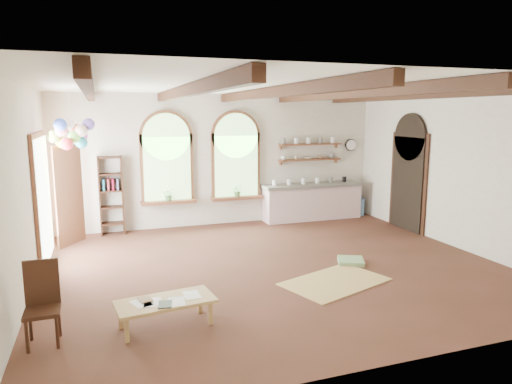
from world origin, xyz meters
name	(u,v)px	position (x,y,z in m)	size (l,w,h in m)	color
floor	(275,266)	(0.00, 0.00, 0.00)	(8.00, 8.00, 0.00)	#572E23
ceiling_beams	(276,92)	(0.00, 0.00, 3.10)	(6.20, 6.80, 0.18)	#3B1C13
window_left	(167,161)	(-1.40, 3.43, 1.63)	(1.30, 0.28, 2.20)	brown
window_right	(236,159)	(0.30, 3.43, 1.63)	(1.30, 0.28, 2.20)	brown
left_doorway	(43,200)	(-3.95, 1.80, 1.15)	(0.10, 1.90, 2.50)	brown
right_doorway	(407,184)	(3.95, 1.50, 1.10)	(0.10, 1.30, 2.40)	black
kitchen_counter	(312,201)	(2.30, 3.20, 0.48)	(2.68, 0.62, 0.94)	silver
wall_shelf_lower	(310,160)	(2.30, 3.38, 1.55)	(1.70, 0.24, 0.04)	brown
wall_shelf_upper	(310,144)	(2.30, 3.38, 1.95)	(1.70, 0.24, 0.04)	brown
wall_clock	(351,145)	(3.55, 3.45, 1.90)	(0.32, 0.32, 0.04)	black
bookshelf	(111,195)	(-2.70, 3.32, 0.90)	(0.53, 0.32, 1.80)	#3B1C13
coffee_table	(166,303)	(-2.20, -1.75, 0.32)	(1.32, 0.73, 0.36)	tan
side_chair	(43,321)	(-3.65, -1.73, 0.29)	(0.40, 0.40, 1.01)	#3B1C13
floor_mat	(335,282)	(0.65, -1.07, 0.01)	(1.69, 1.04, 0.02)	tan
floor_cushion	(351,261)	(1.40, -0.30, 0.04)	(0.46, 0.46, 0.08)	#799E6D
water_jug_a	(339,208)	(3.10, 3.20, 0.23)	(0.27, 0.27, 0.52)	#517DAD
water_jug_b	(359,206)	(3.72, 3.20, 0.25)	(0.30, 0.30, 0.58)	#517DAD
balloon_cluster	(71,134)	(-3.40, 2.30, 2.35)	(0.90, 0.90, 1.15)	white
table_book	(139,301)	(-2.52, -1.68, 0.37)	(0.16, 0.23, 0.02)	olive
tablet	(165,304)	(-2.22, -1.89, 0.36)	(0.16, 0.24, 0.01)	black
potted_plant_left	(169,194)	(-1.40, 3.32, 0.85)	(0.27, 0.23, 0.30)	#598C4C
potted_plant_right	(237,190)	(0.30, 3.32, 0.85)	(0.27, 0.23, 0.30)	#598C4C
shelf_cup_a	(283,158)	(1.55, 3.38, 1.62)	(0.12, 0.10, 0.10)	white
shelf_cup_b	(296,158)	(1.90, 3.38, 1.62)	(0.10, 0.10, 0.09)	beige
shelf_bowl_a	(308,158)	(2.25, 3.38, 1.60)	(0.22, 0.22, 0.05)	beige
shelf_bowl_b	(320,157)	(2.60, 3.38, 1.60)	(0.20, 0.20, 0.06)	#8C664C
shelf_vase	(332,154)	(2.95, 3.38, 1.67)	(0.18, 0.18, 0.19)	slate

